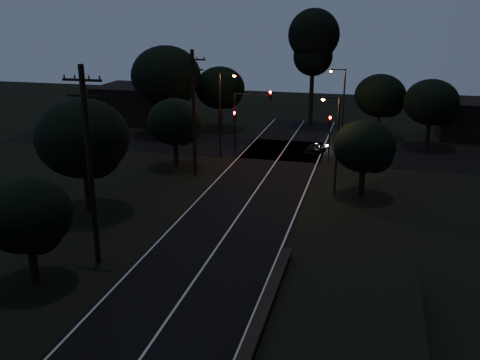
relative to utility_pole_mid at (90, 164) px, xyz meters
The scene contains 20 objects.
road_surface 18.13m from the utility_pole_mid, 69.58° to the left, with size 60.00×70.00×0.03m.
utility_pole_mid is the anchor object (origin of this frame).
utility_pole_far 17.00m from the utility_pole_mid, 90.00° to the left, with size 2.20×0.30×10.50m.
tree_left_b 4.12m from the utility_pole_mid, 120.77° to the right, with size 4.52×4.52×5.74m.
tree_left_c 8.12m from the utility_pole_mid, 121.89° to the left, with size 6.31×6.31×7.97m.
tree_left_d 19.13m from the utility_pole_mid, 97.02° to the left, with size 4.84×4.84×6.13m.
tree_far_nw 35.01m from the utility_pole_mid, 94.59° to the left, with size 5.72×5.72×7.24m.
tree_far_w 31.80m from the utility_pole_mid, 104.07° to the left, with size 7.67×7.67×9.78m.
tree_far_ne 38.08m from the utility_pole_mid, 66.47° to the left, with size 5.47×5.47×6.91m.
tree_far_e 37.77m from the utility_pole_mid, 57.66° to the left, with size 5.44×5.44×6.91m.
tree_right_a 20.65m from the utility_pole_mid, 46.47° to the left, with size 4.60×4.60×5.85m.
tall_pine 40.81m from the utility_pole_mid, 80.07° to the left, with size 6.00×6.00×13.64m.
building_left 39.72m from the utility_pole_mid, 110.73° to the left, with size 10.00×8.00×4.40m, color black.
signal_left 25.19m from the utility_pole_mid, 86.79° to the left, with size 0.28×0.35×4.10m.
signal_right 27.30m from the utility_pole_mid, 67.01° to the left, with size 0.28×0.35×4.10m.
signal_mast 25.22m from the utility_pole_mid, 82.96° to the left, with size 3.70×0.35×6.25m.
streetlight_a 23.04m from the utility_pole_mid, 88.27° to the left, with size 1.66×0.26×8.00m.
streetlight_b 31.15m from the utility_pole_mid, 68.70° to the left, with size 1.66×0.26×8.00m.
streetlight_c 19.15m from the utility_pole_mid, 51.74° to the left, with size 1.46×0.26×7.50m.
car 28.51m from the utility_pole_mid, 70.84° to the left, with size 1.24×3.08×1.05m, color black.
Camera 1 is at (8.53, -9.53, 13.76)m, focal length 40.00 mm.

